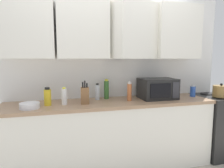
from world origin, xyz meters
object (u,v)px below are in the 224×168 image
(knife_block, at_px, (85,95))
(bowl_ceramic_small, at_px, (30,106))
(bottle_clear_tall, at_px, (97,92))
(bottle_white_jar, at_px, (64,96))
(stove_range, at_px, (221,124))
(microwave, at_px, (157,89))
(bottle_spice_jar, at_px, (129,92))
(bottle_green_oil, at_px, (106,89))
(kettle, at_px, (221,91))
(bottle_yellow_mustard, at_px, (48,97))
(bottle_blue_cleaner, at_px, (193,91))

(knife_block, height_order, bowl_ceramic_small, knife_block)
(knife_block, xyz_separation_m, bottle_clear_tall, (0.19, 0.20, 0.00))
(bottle_white_jar, height_order, bowl_ceramic_small, bottle_white_jar)
(stove_range, bearing_deg, bottle_clear_tall, 174.82)
(stove_range, distance_m, bottle_clear_tall, 1.98)
(microwave, relative_size, knife_block, 1.68)
(bottle_spice_jar, bearing_deg, knife_block, -177.78)
(bottle_spice_jar, height_order, bottle_green_oil, bottle_green_oil)
(stove_range, height_order, kettle, kettle)
(microwave, height_order, bottle_clear_tall, microwave)
(bottle_spice_jar, bearing_deg, bowl_ceramic_small, -174.76)
(microwave, relative_size, bottle_spice_jar, 1.90)
(bottle_clear_tall, xyz_separation_m, bottle_yellow_mustard, (-0.63, -0.18, -0.00))
(knife_block, height_order, bottle_green_oil, knife_block)
(kettle, relative_size, bottle_clear_tall, 0.98)
(bottle_green_oil, xyz_separation_m, bottle_blue_cleaner, (1.26, -0.16, -0.05))
(knife_block, distance_m, bottle_clear_tall, 0.28)
(microwave, distance_m, bottle_clear_tall, 0.83)
(bottle_blue_cleaner, bearing_deg, bottle_white_jar, -178.06)
(kettle, bearing_deg, bottle_yellow_mustard, 176.88)
(knife_block, relative_size, bowl_ceramic_small, 1.33)
(stove_range, distance_m, bowl_ceramic_small, 2.75)
(bottle_clear_tall, height_order, bowl_ceramic_small, bottle_clear_tall)
(kettle, bearing_deg, bottle_spice_jar, 174.16)
(bottle_yellow_mustard, distance_m, bowl_ceramic_small, 0.22)
(microwave, xyz_separation_m, bottle_yellow_mustard, (-1.45, -0.05, -0.04))
(knife_block, height_order, bottle_clear_tall, knife_block)
(microwave, xyz_separation_m, bowl_ceramic_small, (-1.63, -0.15, -0.11))
(kettle, bearing_deg, bottle_blue_cleaner, 150.68)
(stove_range, relative_size, bottle_green_oil, 3.34)
(bottle_yellow_mustard, bearing_deg, bottle_white_jar, -2.52)
(knife_block, xyz_separation_m, bottle_blue_cleaner, (1.59, 0.07, -0.03))
(bottle_yellow_mustard, bearing_deg, bowl_ceramic_small, -150.70)
(microwave, xyz_separation_m, bottle_green_oil, (-0.69, 0.16, -0.01))
(bottle_green_oil, bearing_deg, microwave, -13.34)
(bottle_spice_jar, bearing_deg, bottle_blue_cleaner, 2.67)
(bottle_yellow_mustard, bearing_deg, bottle_green_oil, 15.59)
(knife_block, bearing_deg, bottle_white_jar, 178.36)
(microwave, bearing_deg, bottle_yellow_mustard, -178.04)
(bottle_spice_jar, height_order, bottle_white_jar, bottle_spice_jar)
(kettle, height_order, bottle_white_jar, bottle_white_jar)
(bottle_yellow_mustard, bearing_deg, bottle_blue_cleaner, 1.52)
(bottle_clear_tall, bearing_deg, bowl_ceramic_small, -160.62)
(bowl_ceramic_small, bearing_deg, knife_block, 8.07)
(bottle_yellow_mustard, height_order, bottle_white_jar, bottle_yellow_mustard)
(bottle_clear_tall, bearing_deg, bottle_blue_cleaner, -5.30)
(bottle_clear_tall, bearing_deg, knife_block, -134.14)
(microwave, relative_size, bottle_green_oil, 1.76)
(bowl_ceramic_small, bearing_deg, kettle, -0.55)
(bottle_yellow_mustard, xyz_separation_m, bowl_ceramic_small, (-0.18, -0.10, -0.07))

